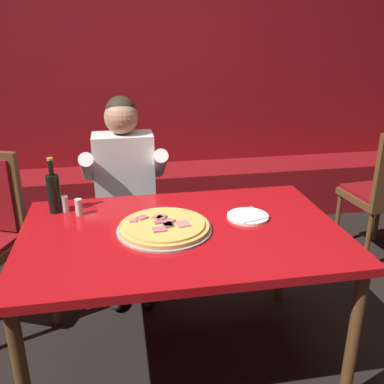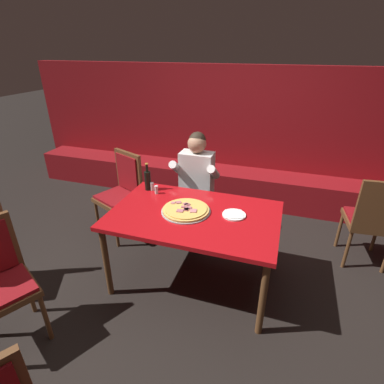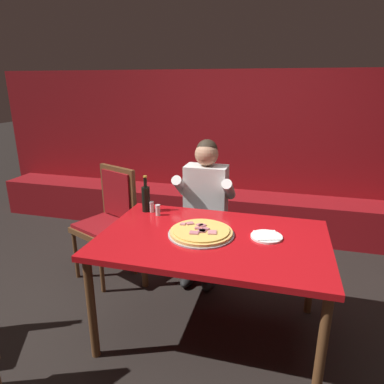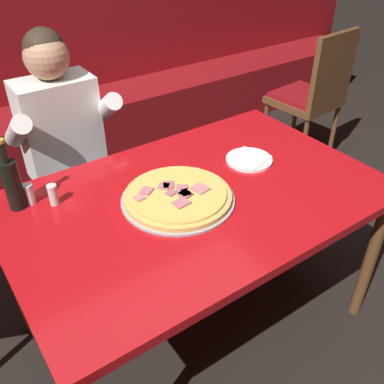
% 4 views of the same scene
% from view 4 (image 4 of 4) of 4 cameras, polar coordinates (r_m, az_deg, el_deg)
% --- Properties ---
extents(ground_plane, '(24.00, 24.00, 0.00)m').
position_cam_4_polar(ground_plane, '(2.25, 0.48, -16.44)').
color(ground_plane, black).
extents(booth_wall_panel, '(6.80, 0.16, 1.90)m').
position_cam_4_polar(booth_wall_panel, '(3.52, -21.77, 19.30)').
color(booth_wall_panel, maroon).
rests_on(booth_wall_panel, ground_plane).
extents(booth_bench, '(6.46, 0.48, 0.46)m').
position_cam_4_polar(booth_bench, '(3.47, -17.72, 6.99)').
color(booth_bench, maroon).
rests_on(booth_bench, ground_plane).
extents(main_dining_table, '(1.51, 0.97, 0.77)m').
position_cam_4_polar(main_dining_table, '(1.77, 0.59, -2.21)').
color(main_dining_table, brown).
rests_on(main_dining_table, ground_plane).
extents(pizza, '(0.45, 0.45, 0.05)m').
position_cam_4_polar(pizza, '(1.68, -1.90, -0.58)').
color(pizza, '#9E9EA3').
rests_on(pizza, main_dining_table).
extents(plate_white_paper, '(0.21, 0.21, 0.02)m').
position_cam_4_polar(plate_white_paper, '(1.96, 7.63, 4.34)').
color(plate_white_paper, white).
rests_on(plate_white_paper, main_dining_table).
extents(beer_bottle, '(0.07, 0.07, 0.29)m').
position_cam_4_polar(beer_bottle, '(1.73, -22.86, 1.12)').
color(beer_bottle, black).
rests_on(beer_bottle, main_dining_table).
extents(shaker_black_pepper, '(0.04, 0.04, 0.09)m').
position_cam_4_polar(shaker_black_pepper, '(1.77, -20.84, -0.35)').
color(shaker_black_pepper, silver).
rests_on(shaker_black_pepper, main_dining_table).
extents(shaker_oregano, '(0.04, 0.04, 0.09)m').
position_cam_4_polar(shaker_oregano, '(1.73, -18.00, -0.45)').
color(shaker_oregano, silver).
rests_on(shaker_oregano, main_dining_table).
extents(diner_seated_blue_shirt, '(0.53, 0.53, 1.27)m').
position_cam_4_polar(diner_seated_blue_shirt, '(2.26, -16.08, 5.66)').
color(diner_seated_blue_shirt, black).
rests_on(diner_seated_blue_shirt, ground_plane).
extents(dining_chair_near_left, '(0.48, 0.48, 1.02)m').
position_cam_4_polar(dining_chair_near_left, '(3.34, 16.08, 12.94)').
color(dining_chair_near_left, brown).
rests_on(dining_chair_near_left, ground_plane).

